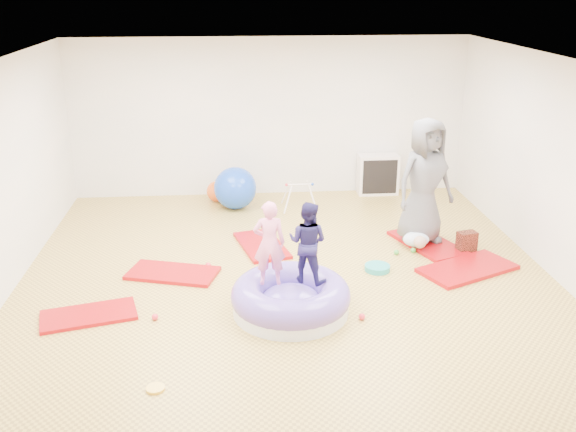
{
  "coord_description": "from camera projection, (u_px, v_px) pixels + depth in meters",
  "views": [
    {
      "loc": [
        -0.66,
        -7.25,
        3.7
      ],
      "look_at": [
        0.0,
        0.3,
        0.9
      ],
      "focal_mm": 40.0,
      "sensor_mm": 36.0,
      "label": 1
    }
  ],
  "objects": [
    {
      "name": "gym_mat_rear_right",
      "position": [
        427.0,
        243.0,
        9.51
      ],
      "size": [
        1.01,
        1.37,
        0.05
      ],
      "primitive_type": "cube",
      "rotation": [
        0.0,
        0.0,
        1.93
      ],
      "color": "#AA080F",
      "rests_on": "ground"
    },
    {
      "name": "exercise_ball_blue",
      "position": [
        235.0,
        188.0,
        10.92
      ],
      "size": [
        0.72,
        0.72,
        0.72
      ],
      "primitive_type": "sphere",
      "color": "blue",
      "rests_on": "ground"
    },
    {
      "name": "balance_disc",
      "position": [
        377.0,
        268.0,
        8.67
      ],
      "size": [
        0.34,
        0.34,
        0.08
      ],
      "primitive_type": "cylinder",
      "color": "teal",
      "rests_on": "ground"
    },
    {
      "name": "yellow_toy",
      "position": [
        155.0,
        388.0,
        6.15
      ],
      "size": [
        0.18,
        0.18,
        0.03
      ],
      "primitive_type": "cylinder",
      "color": "gold",
      "rests_on": "ground"
    },
    {
      "name": "gym_mat_right",
      "position": [
        468.0,
        269.0,
        8.67
      ],
      "size": [
        1.46,
        1.14,
        0.05
      ],
      "primitive_type": "cube",
      "rotation": [
        0.0,
        0.0,
        0.43
      ],
      "color": "#AA080F",
      "rests_on": "ground"
    },
    {
      "name": "child_pink",
      "position": [
        269.0,
        239.0,
        7.32
      ],
      "size": [
        0.38,
        0.25,
        1.02
      ],
      "primitive_type": "imported",
      "rotation": [
        0.0,
        0.0,
        3.12
      ],
      "color": "pink",
      "rests_on": "inflatable_cushion"
    },
    {
      "name": "gym_mat_front_left",
      "position": [
        89.0,
        315.0,
        7.48
      ],
      "size": [
        1.18,
        0.79,
        0.04
      ],
      "primitive_type": "cube",
      "rotation": [
        0.0,
        0.0,
        0.25
      ],
      "color": "#AA080F",
      "rests_on": "ground"
    },
    {
      "name": "gym_mat_center_back",
      "position": [
        262.0,
        245.0,
        9.44
      ],
      "size": [
        0.84,
        1.25,
        0.05
      ],
      "primitive_type": "cube",
      "rotation": [
        0.0,
        0.0,
        1.82
      ],
      "color": "#AA080F",
      "rests_on": "ground"
    },
    {
      "name": "ball_pit_balls",
      "position": [
        304.0,
        265.0,
        8.74
      ],
      "size": [
        3.58,
        2.65,
        0.08
      ],
      "color": "#F12C3E",
      "rests_on": "ground"
    },
    {
      "name": "room",
      "position": [
        290.0,
        185.0,
        7.63
      ],
      "size": [
        7.01,
        8.01,
        2.81
      ],
      "color": "gold",
      "rests_on": "ground"
    },
    {
      "name": "inflatable_cushion",
      "position": [
        291.0,
        299.0,
        7.54
      ],
      "size": [
        1.41,
        1.41,
        0.45
      ],
      "rotation": [
        0.0,
        0.0,
        0.03
      ],
      "color": "white",
      "rests_on": "ground"
    },
    {
      "name": "infant_play_gym",
      "position": [
        299.0,
        192.0,
        10.9
      ],
      "size": [
        0.59,
        0.56,
        0.46
      ],
      "rotation": [
        0.0,
        0.0,
        -0.04
      ],
      "color": "white",
      "rests_on": "ground"
    },
    {
      "name": "infant",
      "position": [
        417.0,
        240.0,
        9.27
      ],
      "size": [
        0.39,
        0.4,
        0.23
      ],
      "color": "#C9DFFF",
      "rests_on": "gym_mat_rear_right"
    },
    {
      "name": "child_navy",
      "position": [
        308.0,
        238.0,
        7.39
      ],
      "size": [
        0.59,
        0.55,
        0.98
      ],
      "primitive_type": "imported",
      "rotation": [
        0.0,
        0.0,
        2.66
      ],
      "color": "#1E194D",
      "rests_on": "inflatable_cushion"
    },
    {
      "name": "backpack",
      "position": [
        467.0,
        242.0,
        9.21
      ],
      "size": [
        0.3,
        0.22,
        0.31
      ],
      "primitive_type": "cube",
      "rotation": [
        0.0,
        0.0,
        0.23
      ],
      "color": "#913821",
      "rests_on": "ground"
    },
    {
      "name": "gym_mat_mid_left",
      "position": [
        173.0,
        273.0,
        8.55
      ],
      "size": [
        1.29,
        0.9,
        0.05
      ],
      "primitive_type": "cube",
      "rotation": [
        0.0,
        0.0,
        -0.29
      ],
      "color": "#AA080F",
      "rests_on": "ground"
    },
    {
      "name": "exercise_ball_orange",
      "position": [
        217.0,
        191.0,
        11.33
      ],
      "size": [
        0.37,
        0.37,
        0.37
      ],
      "primitive_type": "sphere",
      "color": "#E65519",
      "rests_on": "ground"
    },
    {
      "name": "adult_caregiver",
      "position": [
        425.0,
        181.0,
        9.23
      ],
      "size": [
        1.04,
        0.85,
        1.84
      ],
      "primitive_type": "imported",
      "rotation": [
        0.0,
        0.0,
        0.34
      ],
      "color": "#57585E",
      "rests_on": "gym_mat_rear_right"
    },
    {
      "name": "cube_shelf",
      "position": [
        378.0,
        174.0,
        11.69
      ],
      "size": [
        0.73,
        0.36,
        0.73
      ],
      "color": "white",
      "rests_on": "ground"
    }
  ]
}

